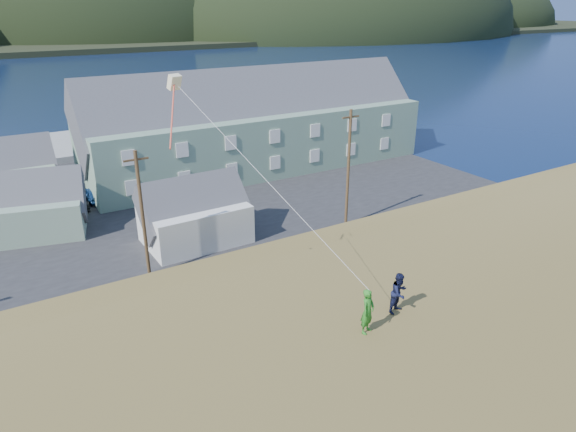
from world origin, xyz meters
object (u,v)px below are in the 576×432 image
at_px(kite_flyer_navy, 399,293).
at_px(lodge, 258,123).
at_px(wharf, 18,152).
at_px(shed_white, 194,213).
at_px(shed_palegreen_near, 27,207).
at_px(kite_flyer_green, 368,311).

bearing_deg(kite_flyer_navy, lodge, 55.65).
relative_size(wharf, shed_white, 3.16).
height_order(shed_white, kite_flyer_navy, kite_flyer_navy).
height_order(lodge, kite_flyer_navy, lodge).
xyz_separation_m(shed_palegreen_near, kite_flyer_green, (8.09, -32.43, 5.58)).
height_order(shed_white, kite_flyer_green, kite_flyer_green).
height_order(lodge, shed_white, lodge).
distance_m(wharf, lodge, 30.94).
relative_size(wharf, kite_flyer_green, 15.74).
distance_m(shed_palegreen_near, kite_flyer_navy, 33.98).
height_order(wharf, lodge, lodge).
bearing_deg(shed_palegreen_near, kite_flyer_navy, -59.37).
bearing_deg(kite_flyer_navy, shed_white, 73.97).
xyz_separation_m(wharf, kite_flyer_navy, (8.43, -58.53, 7.53)).
distance_m(wharf, shed_palegreen_near, 26.62).
xyz_separation_m(shed_palegreen_near, kite_flyer_navy, (9.89, -32.03, 5.54)).
bearing_deg(lodge, kite_flyer_navy, -110.90).
bearing_deg(shed_palegreen_near, shed_white, -23.69).
xyz_separation_m(shed_white, kite_flyer_green, (-2.92, -24.08, 5.53)).
xyz_separation_m(wharf, shed_palegreen_near, (-1.46, -26.50, 1.99)).
xyz_separation_m(wharf, kite_flyer_green, (6.63, -58.93, 7.58)).
relative_size(shed_white, kite_flyer_navy, 5.28).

